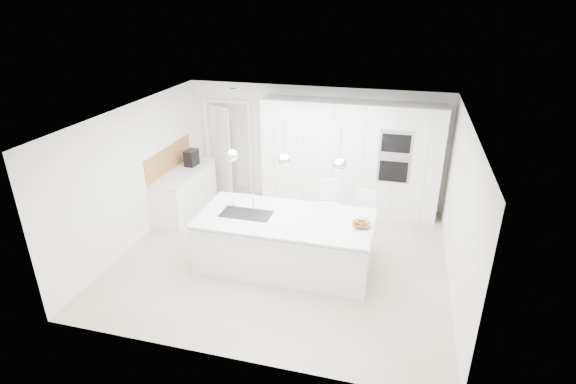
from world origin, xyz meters
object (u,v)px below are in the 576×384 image
(espresso_machine, at_px, (191,158))
(bar_stool_right, at_px, (364,223))
(island_base, at_px, (285,244))
(fruit_bowl, at_px, (361,225))
(bar_stool_left, at_px, (327,214))

(espresso_machine, bearing_deg, bar_stool_right, -10.95)
(espresso_machine, distance_m, bar_stool_right, 3.92)
(island_base, bearing_deg, espresso_machine, 143.48)
(fruit_bowl, distance_m, bar_stool_right, 0.87)
(island_base, relative_size, espresso_machine, 8.34)
(espresso_machine, xyz_separation_m, bar_stool_right, (3.74, -1.04, -0.51))
(espresso_machine, height_order, bar_stool_left, espresso_machine)
(fruit_bowl, relative_size, bar_stool_left, 0.23)
(island_base, height_order, espresso_machine, espresso_machine)
(bar_stool_left, bearing_deg, island_base, -137.46)
(bar_stool_right, bearing_deg, espresso_machine, 174.75)
(island_base, xyz_separation_m, bar_stool_right, (1.21, 0.83, 0.13))
(fruit_bowl, xyz_separation_m, bar_stool_right, (-0.01, 0.79, -0.37))
(bar_stool_right, bearing_deg, bar_stool_left, -177.60)
(espresso_machine, distance_m, bar_stool_left, 3.25)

